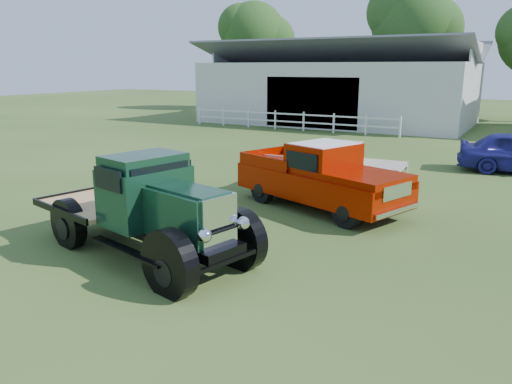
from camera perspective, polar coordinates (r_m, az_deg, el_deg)
The scene contains 8 objects.
ground at distance 11.23m, azimuth -3.93°, elevation -6.39°, with size 120.00×120.00×0.00m, color #30491C.
shed_left at distance 37.07m, azimuth 9.44°, elevation 12.20°, with size 18.80×10.20×5.60m, color #BEBEBE, non-canonical shape.
fence_rail at distance 32.09m, azimuth 3.82°, elevation 8.14°, with size 14.20×0.16×1.20m, color white, non-canonical shape.
tree_a at distance 48.10m, azimuth -0.24°, elevation 15.70°, with size 6.30×6.30×10.50m, color #1D3C14, non-canonical shape.
tree_b at distance 43.91m, azimuth 17.20°, elevation 15.90°, with size 6.90×6.90×11.50m, color #1D3C14, non-canonical shape.
vintage_flatbed at distance 10.78m, azimuth -12.75°, elevation -1.47°, with size 5.53×2.19×2.19m, color #133724, non-canonical shape.
red_pickup at distance 14.16m, azimuth 7.37°, elevation 1.88°, with size 5.24×2.01×1.91m, color #8C1200, non-canonical shape.
white_pickup at distance 15.88m, azimuth 8.95°, elevation 2.61°, with size 4.38×1.70×1.61m, color #C0B29D, non-canonical shape.
Camera 1 is at (5.83, -8.76, 3.93)m, focal length 35.00 mm.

